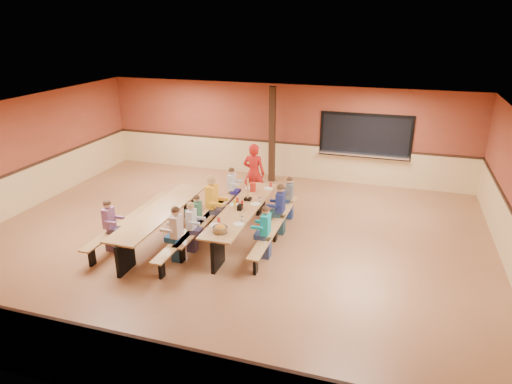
% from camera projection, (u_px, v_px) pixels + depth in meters
% --- Properties ---
extents(ground, '(12.00, 12.00, 0.00)m').
position_uv_depth(ground, '(230.00, 240.00, 10.78)').
color(ground, brown).
rests_on(ground, ground).
extents(room_envelope, '(12.04, 10.04, 3.02)m').
position_uv_depth(room_envelope, '(229.00, 214.00, 10.53)').
color(room_envelope, brown).
rests_on(room_envelope, ground).
extents(kitchen_pass_through, '(2.78, 0.28, 1.38)m').
position_uv_depth(kitchen_pass_through, '(365.00, 138.00, 13.94)').
color(kitchen_pass_through, black).
rests_on(kitchen_pass_through, ground).
extents(structural_post, '(0.18, 0.18, 3.00)m').
position_uv_depth(structural_post, '(272.00, 135.00, 14.22)').
color(structural_post, black).
rests_on(structural_post, ground).
extents(cafeteria_table_main, '(1.91, 3.70, 0.74)m').
position_uv_depth(cafeteria_table_main, '(242.00, 216.00, 10.81)').
color(cafeteria_table_main, '#A97843').
rests_on(cafeteria_table_main, ground).
extents(cafeteria_table_second, '(1.91, 3.70, 0.74)m').
position_uv_depth(cafeteria_table_second, '(161.00, 219.00, 10.67)').
color(cafeteria_table_second, '#A97843').
rests_on(cafeteria_table_second, ground).
extents(seated_child_white_left, '(0.35, 0.28, 1.16)m').
position_uv_depth(seated_child_white_left, '(192.00, 227.00, 10.10)').
color(seated_child_white_left, silver).
rests_on(seated_child_white_left, ground).
extents(seated_adult_yellow, '(0.45, 0.37, 1.38)m').
position_uv_depth(seated_adult_yellow, '(212.00, 203.00, 11.11)').
color(seated_adult_yellow, '#FEAE20').
rests_on(seated_adult_yellow, ground).
extents(seated_child_grey_left, '(0.34, 0.28, 1.16)m').
position_uv_depth(seated_child_grey_left, '(232.00, 189.00, 12.39)').
color(seated_child_grey_left, silver).
rests_on(seated_child_grey_left, ground).
extents(seated_child_teal_right, '(0.36, 0.30, 1.20)m').
position_uv_depth(seated_child_teal_right, '(266.00, 232.00, 9.82)').
color(seated_child_teal_right, '#11A1AB').
rests_on(seated_child_teal_right, ground).
extents(seated_child_navy_right, '(0.39, 0.32, 1.25)m').
position_uv_depth(seated_child_navy_right, '(280.00, 210.00, 10.92)').
color(seated_child_navy_right, navy).
rests_on(seated_child_navy_right, ground).
extents(seated_child_char_right, '(0.33, 0.27, 1.13)m').
position_uv_depth(seated_child_char_right, '(289.00, 198.00, 11.79)').
color(seated_child_char_right, '#51565B').
rests_on(seated_child_char_right, ground).
extents(seated_child_purple_sec, '(0.36, 0.30, 1.20)m').
position_uv_depth(seated_child_purple_sec, '(110.00, 226.00, 10.14)').
color(seated_child_purple_sec, '#925A8F').
rests_on(seated_child_purple_sec, ground).
extents(seated_child_green_sec, '(0.32, 0.26, 1.11)m').
position_uv_depth(seated_child_green_sec, '(197.00, 218.00, 10.64)').
color(seated_child_green_sec, '#366F4E').
rests_on(seated_child_green_sec, ground).
extents(seated_child_tan_sec, '(0.38, 0.31, 1.24)m').
position_uv_depth(seated_child_tan_sec, '(177.00, 234.00, 9.68)').
color(seated_child_tan_sec, beige).
rests_on(seated_child_tan_sec, ground).
extents(standing_woman, '(0.63, 0.42, 1.71)m').
position_uv_depth(standing_woman, '(254.00, 173.00, 12.77)').
color(standing_woman, red).
rests_on(standing_woman, ground).
extents(punch_pitcher, '(0.16, 0.16, 0.22)m').
position_uv_depth(punch_pitcher, '(253.00, 187.00, 11.72)').
color(punch_pitcher, '#B12517').
rests_on(punch_pitcher, cafeteria_table_main).
extents(chip_bowl, '(0.32, 0.32, 0.15)m').
position_uv_depth(chip_bowl, '(220.00, 229.00, 9.49)').
color(chip_bowl, orange).
rests_on(chip_bowl, cafeteria_table_main).
extents(napkin_dispenser, '(0.10, 0.14, 0.13)m').
position_uv_depth(napkin_dispenser, '(240.00, 207.00, 10.59)').
color(napkin_dispenser, black).
rests_on(napkin_dispenser, cafeteria_table_main).
extents(condiment_mustard, '(0.06, 0.06, 0.17)m').
position_uv_depth(condiment_mustard, '(235.00, 203.00, 10.77)').
color(condiment_mustard, yellow).
rests_on(condiment_mustard, cafeteria_table_main).
extents(condiment_ketchup, '(0.06, 0.06, 0.17)m').
position_uv_depth(condiment_ketchup, '(242.00, 204.00, 10.72)').
color(condiment_ketchup, '#B2140F').
rests_on(condiment_ketchup, cafeteria_table_main).
extents(table_paddle, '(0.16, 0.16, 0.56)m').
position_uv_depth(table_paddle, '(248.00, 195.00, 11.14)').
color(table_paddle, black).
rests_on(table_paddle, cafeteria_table_main).
extents(place_settings, '(0.65, 3.30, 0.11)m').
position_uv_depth(place_settings, '(242.00, 206.00, 10.72)').
color(place_settings, beige).
rests_on(place_settings, cafeteria_table_main).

